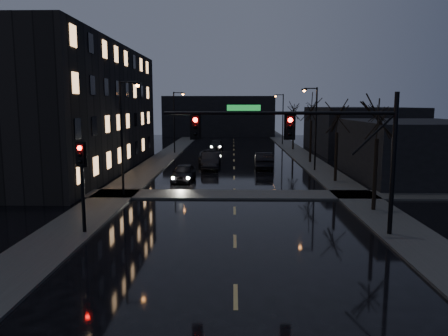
{
  "coord_description": "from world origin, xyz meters",
  "views": [
    {
      "loc": [
        -0.1,
        -11.92,
        6.42
      ],
      "look_at": [
        -0.56,
        10.05,
        3.2
      ],
      "focal_mm": 35.0,
      "sensor_mm": 36.0,
      "label": 1
    }
  ],
  "objects_px": {
    "oncoming_car_a": "(184,173)",
    "lead_car": "(263,160)",
    "oncoming_car_c": "(210,156)",
    "oncoming_car_b": "(210,161)",
    "oncoming_car_d": "(216,145)"
  },
  "relations": [
    {
      "from": "oncoming_car_c",
      "to": "lead_car",
      "type": "height_order",
      "value": "lead_car"
    },
    {
      "from": "oncoming_car_c",
      "to": "lead_car",
      "type": "xyz_separation_m",
      "value": [
        5.66,
        -4.14,
        0.09
      ]
    },
    {
      "from": "oncoming_car_a",
      "to": "lead_car",
      "type": "xyz_separation_m",
      "value": [
        7.23,
        7.81,
        0.08
      ]
    },
    {
      "from": "oncoming_car_b",
      "to": "oncoming_car_c",
      "type": "xyz_separation_m",
      "value": [
        -0.29,
        4.46,
        -0.09
      ]
    },
    {
      "from": "oncoming_car_a",
      "to": "oncoming_car_c",
      "type": "distance_m",
      "value": 12.05
    },
    {
      "from": "oncoming_car_d",
      "to": "lead_car",
      "type": "relative_size",
      "value": 0.92
    },
    {
      "from": "oncoming_car_b",
      "to": "oncoming_car_d",
      "type": "xyz_separation_m",
      "value": [
        -0.09,
        18.09,
        -0.15
      ]
    },
    {
      "from": "oncoming_car_b",
      "to": "oncoming_car_a",
      "type": "bearing_deg",
      "value": -105.67
    },
    {
      "from": "oncoming_car_b",
      "to": "lead_car",
      "type": "xyz_separation_m",
      "value": [
        5.37,
        0.33,
        0.0
      ]
    },
    {
      "from": "oncoming_car_c",
      "to": "oncoming_car_d",
      "type": "bearing_deg",
      "value": 87.05
    },
    {
      "from": "oncoming_car_a",
      "to": "lead_car",
      "type": "relative_size",
      "value": 0.88
    },
    {
      "from": "oncoming_car_b",
      "to": "lead_car",
      "type": "height_order",
      "value": "lead_car"
    },
    {
      "from": "oncoming_car_a",
      "to": "oncoming_car_d",
      "type": "xyz_separation_m",
      "value": [
        1.77,
        25.57,
        -0.08
      ]
    },
    {
      "from": "oncoming_car_d",
      "to": "oncoming_car_b",
      "type": "bearing_deg",
      "value": -87.96
    },
    {
      "from": "oncoming_car_a",
      "to": "oncoming_car_b",
      "type": "relative_size",
      "value": 0.88
    }
  ]
}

